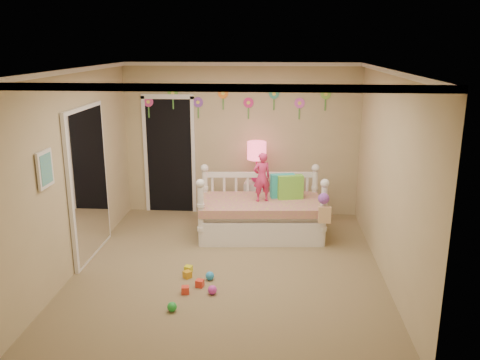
# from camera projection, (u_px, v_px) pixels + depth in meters

# --- Properties ---
(floor) EXTENTS (4.00, 4.50, 0.01)m
(floor) POSITION_uv_depth(u_px,v_px,m) (229.00, 267.00, 6.66)
(floor) COLOR #7F684C
(floor) RESTS_ON ground
(ceiling) EXTENTS (4.00, 4.50, 0.01)m
(ceiling) POSITION_uv_depth(u_px,v_px,m) (228.00, 69.00, 5.96)
(ceiling) COLOR white
(ceiling) RESTS_ON floor
(back_wall) EXTENTS (4.00, 0.01, 2.60)m
(back_wall) POSITION_uv_depth(u_px,v_px,m) (241.00, 140.00, 8.47)
(back_wall) COLOR tan
(back_wall) RESTS_ON floor
(left_wall) EXTENTS (0.01, 4.50, 2.60)m
(left_wall) POSITION_uv_depth(u_px,v_px,m) (76.00, 171.00, 6.45)
(left_wall) COLOR tan
(left_wall) RESTS_ON floor
(right_wall) EXTENTS (0.01, 4.50, 2.60)m
(right_wall) POSITION_uv_depth(u_px,v_px,m) (389.00, 176.00, 6.17)
(right_wall) COLOR tan
(right_wall) RESTS_ON floor
(crown_molding) EXTENTS (4.00, 4.50, 0.06)m
(crown_molding) POSITION_uv_depth(u_px,v_px,m) (228.00, 72.00, 5.97)
(crown_molding) COLOR white
(crown_molding) RESTS_ON ceiling
(daybed) EXTENTS (1.96, 1.15, 1.03)m
(daybed) POSITION_uv_depth(u_px,v_px,m) (261.00, 204.00, 7.64)
(daybed) COLOR white
(daybed) RESTS_ON floor
(pillow_turquoise) EXTENTS (0.39, 0.20, 0.37)m
(pillow_turquoise) POSITION_uv_depth(u_px,v_px,m) (283.00, 186.00, 7.72)
(pillow_turquoise) COLOR #26BFAC
(pillow_turquoise) RESTS_ON daybed
(pillow_lime) EXTENTS (0.41, 0.22, 0.37)m
(pillow_lime) POSITION_uv_depth(u_px,v_px,m) (290.00, 187.00, 7.65)
(pillow_lime) COLOR #71C83D
(pillow_lime) RESTS_ON daybed
(child) EXTENTS (0.32, 0.27, 0.75)m
(child) POSITION_uv_depth(u_px,v_px,m) (262.00, 177.00, 7.48)
(child) COLOR #DA316C
(child) RESTS_ON daybed
(nightstand) EXTENTS (0.42, 0.33, 0.65)m
(nightstand) POSITION_uv_depth(u_px,v_px,m) (256.00, 201.00, 8.39)
(nightstand) COLOR white
(nightstand) RESTS_ON floor
(table_lamp) EXTENTS (0.31, 0.31, 0.69)m
(table_lamp) POSITION_uv_depth(u_px,v_px,m) (257.00, 156.00, 8.18)
(table_lamp) COLOR #DF1D6C
(table_lamp) RESTS_ON nightstand
(closet_doorway) EXTENTS (0.90, 0.04, 2.07)m
(closet_doorway) POSITION_uv_depth(u_px,v_px,m) (169.00, 154.00, 8.62)
(closet_doorway) COLOR black
(closet_doorway) RESTS_ON back_wall
(flower_decals) EXTENTS (3.40, 0.02, 0.50)m
(flower_decals) POSITION_uv_depth(u_px,v_px,m) (236.00, 103.00, 8.30)
(flower_decals) COLOR #B2668C
(flower_decals) RESTS_ON back_wall
(mirror_closet) EXTENTS (0.07, 1.30, 2.10)m
(mirror_closet) POSITION_uv_depth(u_px,v_px,m) (89.00, 183.00, 6.80)
(mirror_closet) COLOR white
(mirror_closet) RESTS_ON left_wall
(wall_picture) EXTENTS (0.05, 0.34, 0.42)m
(wall_picture) POSITION_uv_depth(u_px,v_px,m) (45.00, 169.00, 5.52)
(wall_picture) COLOR white
(wall_picture) RESTS_ON left_wall
(hanging_bag) EXTENTS (0.20, 0.16, 0.36)m
(hanging_bag) POSITION_uv_depth(u_px,v_px,m) (323.00, 209.00, 7.05)
(hanging_bag) COLOR beige
(hanging_bag) RESTS_ON daybed
(toy_scatter) EXTENTS (0.87, 1.34, 0.11)m
(toy_scatter) POSITION_uv_depth(u_px,v_px,m) (196.00, 283.00, 6.09)
(toy_scatter) COLOR #996666
(toy_scatter) RESTS_ON floor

